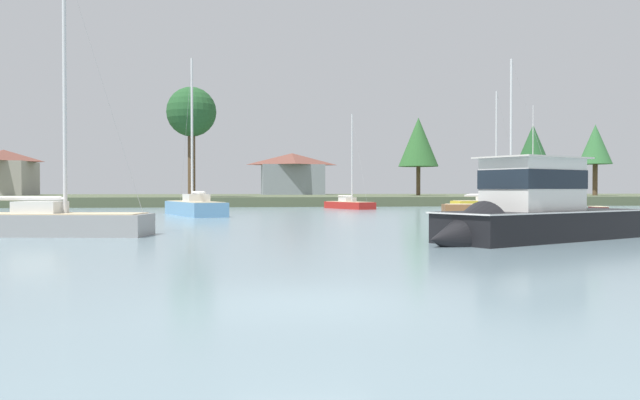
{
  "coord_description": "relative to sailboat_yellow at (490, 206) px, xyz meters",
  "views": [
    {
      "loc": [
        -1.3,
        -11.1,
        1.95
      ],
      "look_at": [
        4.66,
        30.26,
        1.26
      ],
      "focal_mm": 36.28,
      "sensor_mm": 36.0,
      "label": 1
    }
  ],
  "objects": [
    {
      "name": "cottage_eastern",
      "position": [
        -16.53,
        43.64,
        4.43
      ],
      "size": [
        10.97,
        8.02,
        6.96
      ],
      "color": "gray",
      "rests_on": "far_shore_bank"
    },
    {
      "name": "dinghy_orange",
      "position": [
        -36.98,
        -25.5,
        -0.14
      ],
      "size": [
        2.04,
        2.86,
        0.46
      ],
      "color": "orange",
      "rests_on": "ground"
    },
    {
      "name": "sailboat_yellow",
      "position": [
        0.0,
        0.0,
        0.0
      ],
      "size": [
        8.36,
        3.27,
        12.8
      ],
      "color": "gold",
      "rests_on": "ground"
    },
    {
      "name": "shore_tree_center",
      "position": [
        24.28,
        20.46,
        8.0
      ],
      "size": [
        4.6,
        4.6,
        10.07
      ],
      "color": "brown",
      "rests_on": "far_shore_bank"
    },
    {
      "name": "cruiser_black",
      "position": [
        -16.26,
        -41.62,
        0.5
      ],
      "size": [
        11.0,
        7.3,
        6.18
      ],
      "color": "black",
      "rests_on": "ground"
    },
    {
      "name": "shore_tree_left",
      "position": [
        -31.5,
        12.44,
        10.59
      ],
      "size": [
        5.79,
        5.79,
        12.83
      ],
      "color": "brown",
      "rests_on": "far_shore_bank"
    },
    {
      "name": "shore_tree_left_mid",
      "position": [
        9.77,
        10.14,
        6.83
      ],
      "size": [
        4.57,
        4.57,
        8.81
      ],
      "color": "brown",
      "rests_on": "far_shore_bank"
    },
    {
      "name": "sailboat_skyblue",
      "position": [
        -29.79,
        -15.38,
        0.02
      ],
      "size": [
        5.11,
        9.4,
        12.59
      ],
      "color": "#669ECC",
      "rests_on": "ground"
    },
    {
      "name": "sailboat_grey",
      "position": [
        -34.81,
        -36.0,
        0.0
      ],
      "size": [
        8.57,
        3.86,
        12.3
      ],
      "color": "gray",
      "rests_on": "ground"
    },
    {
      "name": "cottage_hillside",
      "position": [
        -59.96,
        36.22,
        4.3
      ],
      "size": [
        8.29,
        9.86,
        6.72
      ],
      "color": "#9E998E",
      "rests_on": "far_shore_bank"
    },
    {
      "name": "ground_plane",
      "position": [
        -26.1,
        -53.45,
        -0.25
      ],
      "size": [
        400.0,
        400.0,
        0.0
      ],
      "primitive_type": "plane",
      "color": "gray"
    },
    {
      "name": "shore_tree_center_right",
      "position": [
        -0.14,
        25.35,
        8.47
      ],
      "size": [
        5.75,
        5.75,
        11.19
      ],
      "color": "brown",
      "rests_on": "far_shore_bank"
    },
    {
      "name": "sailboat_red",
      "position": [
        -15.16,
        -0.34,
        -0.04
      ],
      "size": [
        4.26,
        7.23,
        9.98
      ],
      "color": "#B2231E",
      "rests_on": "ground"
    },
    {
      "name": "dinghy_maroon",
      "position": [
        7.92,
        -7.03,
        -0.14
      ],
      "size": [
        2.04,
        3.16,
        0.45
      ],
      "color": "maroon",
      "rests_on": "ground"
    },
    {
      "name": "far_shore_bank",
      "position": [
        -26.1,
        31.93,
        0.29
      ],
      "size": [
        169.57,
        50.59,
        1.09
      ],
      "primitive_type": "cube",
      "color": "#4C563D",
      "rests_on": "ground"
    },
    {
      "name": "sailboat_wood",
      "position": [
        -6.45,
        -17.27,
        0.01
      ],
      "size": [
        9.14,
        3.86,
        12.53
      ],
      "color": "brown",
      "rests_on": "ground"
    }
  ]
}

